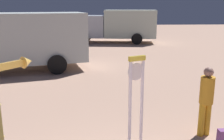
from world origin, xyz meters
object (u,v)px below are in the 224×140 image
(standing_clock, at_px, (136,94))
(box_truck_near, at_px, (20,40))
(box_truck_far, at_px, (120,25))
(arrow_sign, at_px, (9,88))
(person_near_clock, at_px, (206,98))
(backpack, at_px, (224,138))

(standing_clock, distance_m, box_truck_near, 8.73)
(standing_clock, xyz_separation_m, box_truck_far, (1.12, 17.23, 0.23))
(standing_clock, height_order, box_truck_far, box_truck_far)
(arrow_sign, distance_m, person_near_clock, 4.46)
(standing_clock, xyz_separation_m, arrow_sign, (-2.59, -0.23, 0.25))
(person_near_clock, xyz_separation_m, box_truck_far, (-0.66, 16.72, 0.54))
(standing_clock, relative_size, box_truck_near, 0.30)
(person_near_clock, height_order, box_truck_far, box_truck_far)
(person_near_clock, bearing_deg, box_truck_near, 132.24)
(arrow_sign, distance_m, box_truck_far, 17.84)
(backpack, distance_m, box_truck_far, 17.36)
(arrow_sign, distance_m, box_truck_near, 7.93)
(standing_clock, bearing_deg, arrow_sign, -175.01)
(standing_clock, height_order, person_near_clock, standing_clock)
(standing_clock, distance_m, box_truck_far, 17.26)
(backpack, height_order, box_truck_near, box_truck_near)
(box_truck_far, bearing_deg, standing_clock, -93.73)
(arrow_sign, bearing_deg, standing_clock, 4.99)
(backpack, height_order, box_truck_far, box_truck_far)
(backpack, relative_size, box_truck_far, 0.06)
(standing_clock, bearing_deg, person_near_clock, 15.84)
(backpack, xyz_separation_m, box_truck_near, (-6.55, 7.52, 1.33))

